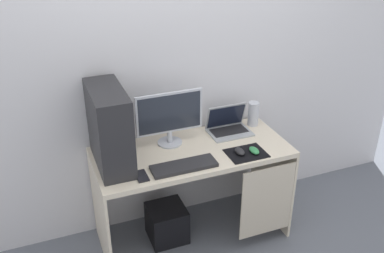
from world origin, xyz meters
TOP-DOWN VIEW (x-y plane):
  - ground_plane at (0.00, 0.00)m, footprint 8.00×8.00m
  - wall_back at (0.00, 0.34)m, footprint 4.00×0.05m
  - desk at (0.02, -0.01)m, footprint 1.32×0.59m
  - pc_tower at (-0.53, 0.04)m, footprint 0.20×0.49m
  - monitor at (-0.11, 0.14)m, footprint 0.47×0.17m
  - laptop at (0.34, 0.15)m, footprint 0.30×0.21m
  - speaker at (0.56, 0.18)m, footprint 0.08×0.08m
  - keyboard at (-0.13, -0.18)m, footprint 0.42×0.14m
  - mousepad at (0.32, -0.17)m, footprint 0.26×0.20m
  - mouse_left at (0.28, -0.16)m, footprint 0.06×0.10m
  - mouse_right at (0.37, -0.19)m, footprint 0.06×0.10m
  - cell_phone at (-0.40, -0.18)m, footprint 0.07×0.13m
  - subwoofer at (-0.18, 0.03)m, footprint 0.27×0.27m

SIDE VIEW (x-z plane):
  - ground_plane at x=0.00m, z-range 0.00..0.00m
  - subwoofer at x=-0.18m, z-range 0.00..0.27m
  - desk at x=0.02m, z-range 0.21..0.94m
  - mousepad at x=0.32m, z-range 0.73..0.73m
  - cell_phone at x=-0.40m, z-range 0.73..0.74m
  - keyboard at x=-0.13m, z-range 0.73..0.75m
  - mouse_left at x=0.28m, z-range 0.73..0.76m
  - mouse_right at x=0.37m, z-range 0.73..0.76m
  - laptop at x=0.34m, z-range 0.67..0.87m
  - speaker at x=0.56m, z-range 0.73..0.91m
  - monitor at x=-0.11m, z-range 0.74..1.12m
  - pc_tower at x=-0.53m, z-range 0.73..1.23m
  - wall_back at x=0.00m, z-range 0.00..2.60m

